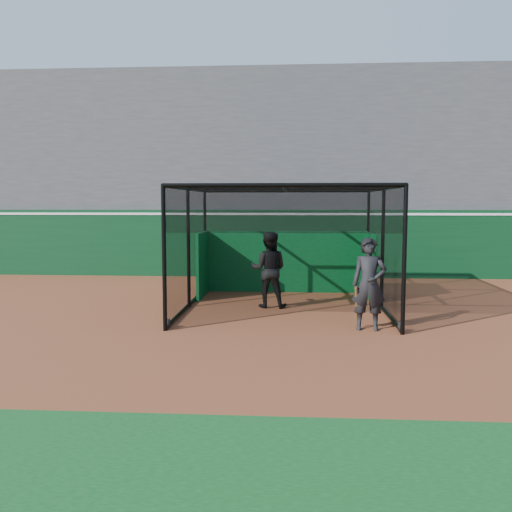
{
  "coord_description": "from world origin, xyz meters",
  "views": [
    {
      "loc": [
        1.29,
        -11.73,
        2.74
      ],
      "look_at": [
        0.36,
        2.0,
        1.4
      ],
      "focal_mm": 38.0,
      "sensor_mm": 36.0,
      "label": 1
    }
  ],
  "objects": [
    {
      "name": "on_deck_player",
      "position": [
        2.94,
        -0.02,
        1.0
      ],
      "size": [
        0.77,
        0.54,
        2.01
      ],
      "color": "black",
      "rests_on": "ground"
    },
    {
      "name": "ground",
      "position": [
        0.0,
        0.0,
        0.0
      ],
      "size": [
        120.0,
        120.0,
        0.0
      ],
      "primitive_type": "plane",
      "color": "brown",
      "rests_on": "ground"
    },
    {
      "name": "outfield_wall",
      "position": [
        0.0,
        8.5,
        1.29
      ],
      "size": [
        50.0,
        0.5,
        2.5
      ],
      "color": "#0A3719",
      "rests_on": "ground"
    },
    {
      "name": "batter",
      "position": [
        0.67,
        2.43,
        1.0
      ],
      "size": [
        1.03,
        0.83,
        2.01
      ],
      "primitive_type": "imported",
      "rotation": [
        0.0,
        0.0,
        3.07
      ],
      "color": "black",
      "rests_on": "ground"
    },
    {
      "name": "grandstand",
      "position": [
        0.0,
        12.27,
        4.48
      ],
      "size": [
        50.0,
        7.85,
        8.95
      ],
      "color": "#4C4C4F",
      "rests_on": "ground"
    },
    {
      "name": "batting_cage",
      "position": [
        1.08,
        2.33,
        1.56
      ],
      "size": [
        5.14,
        5.53,
        3.12
      ],
      "color": "black",
      "rests_on": "ground"
    }
  ]
}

